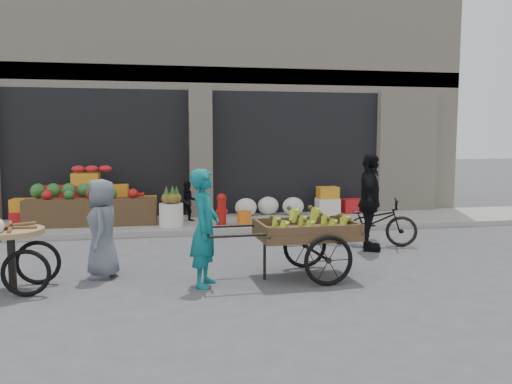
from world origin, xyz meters
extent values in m
plane|color=#424244|center=(0.00, 0.00, 0.00)|extent=(80.00, 80.00, 0.00)
cube|color=gray|center=(0.00, 4.10, 0.06)|extent=(18.00, 2.20, 0.12)
cube|color=beige|center=(0.00, 8.20, 3.50)|extent=(14.00, 6.00, 7.00)
cube|color=gray|center=(0.00, 5.35, 3.60)|extent=(14.00, 0.30, 0.40)
cube|color=black|center=(-2.48, 6.00, 1.67)|extent=(4.40, 1.60, 3.10)
cube|color=black|center=(2.48, 6.00, 1.67)|extent=(4.40, 1.60, 3.10)
cube|color=beige|center=(0.00, 5.15, 1.67)|extent=(0.55, 0.80, 3.22)
cube|color=brown|center=(-2.48, 3.95, 0.42)|extent=(2.80, 0.45, 0.60)
sphere|color=#1E5923|center=(-3.17, 4.45, 0.86)|extent=(0.34, 0.34, 0.34)
cylinder|color=silver|center=(-0.75, 3.60, 0.37)|extent=(0.52, 0.52, 0.50)
cylinder|color=#A5140F|center=(0.35, 3.55, 0.40)|extent=(0.20, 0.20, 0.56)
sphere|color=#A5140F|center=(0.35, 3.55, 0.72)|extent=(0.22, 0.22, 0.22)
cylinder|color=orange|center=(0.85, 3.50, 0.27)|extent=(0.32, 0.32, 0.30)
ellipsoid|color=silver|center=(1.68, 4.70, 0.34)|extent=(1.70, 0.60, 0.44)
imported|color=black|center=(-0.35, 4.20, 0.58)|extent=(0.51, 0.43, 0.93)
cube|color=brown|center=(1.15, -0.43, 0.65)|extent=(1.46, 0.99, 0.13)
torus|color=black|center=(1.34, -0.92, 0.36)|extent=(0.71, 0.10, 0.71)
torus|color=black|center=(1.28, 0.08, 0.36)|extent=(0.71, 0.10, 0.71)
cylinder|color=black|center=(0.53, -0.46, 0.29)|extent=(0.04, 0.04, 0.58)
imported|color=#0E686E|center=(-0.33, -0.61, 0.81)|extent=(0.55, 0.68, 1.61)
cylinder|color=#9E7F51|center=(-2.86, -0.42, 0.80)|extent=(0.85, 0.85, 0.07)
cube|color=black|center=(-2.86, -0.42, 0.40)|extent=(0.08, 0.08, 0.80)
torus|color=black|center=(-2.62, -0.70, 0.31)|extent=(0.62, 0.07, 0.62)
torus|color=black|center=(-2.61, -0.14, 0.31)|extent=(0.62, 0.07, 0.62)
imported|color=slate|center=(-1.76, 0.09, 0.72)|extent=(0.50, 0.73, 1.44)
imported|color=black|center=(2.97, 1.49, 0.45)|extent=(1.82, 1.18, 0.90)
imported|color=black|center=(2.77, 1.09, 0.88)|extent=(0.78, 1.12, 1.77)
camera|label=1|loc=(-0.82, -7.33, 2.00)|focal=35.00mm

